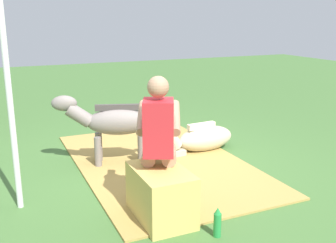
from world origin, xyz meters
TOP-DOWN VIEW (x-y plane):
  - ground_plane at (0.00, 0.00)m, footprint 24.00×24.00m
  - hay_patch at (0.13, -0.09)m, footprint 3.35×2.07m
  - hay_bale at (-1.26, 0.49)m, footprint 0.72×0.47m
  - person_seated at (-1.10, 0.44)m, footprint 0.72×0.58m
  - pony_standing at (0.34, 0.48)m, footprint 0.62×1.31m
  - pony_lying at (0.34, -0.81)m, footprint 0.48×1.35m
  - soda_bottle at (-1.77, 0.16)m, footprint 0.07×0.07m
  - tent_pole_left at (-0.45, 1.71)m, footprint 0.06×0.06m

SIDE VIEW (x-z plane):
  - ground_plane at x=0.00m, z-range 0.00..0.00m
  - hay_patch at x=0.13m, z-range 0.00..0.02m
  - soda_bottle at x=-1.77m, z-range 0.00..0.28m
  - pony_lying at x=0.34m, z-range -0.02..0.40m
  - hay_bale at x=-1.26m, z-range 0.00..0.50m
  - pony_standing at x=0.34m, z-range 0.10..1.04m
  - person_seated at x=-1.10m, z-range 0.08..1.46m
  - tent_pole_left at x=-0.45m, z-range 0.00..2.54m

